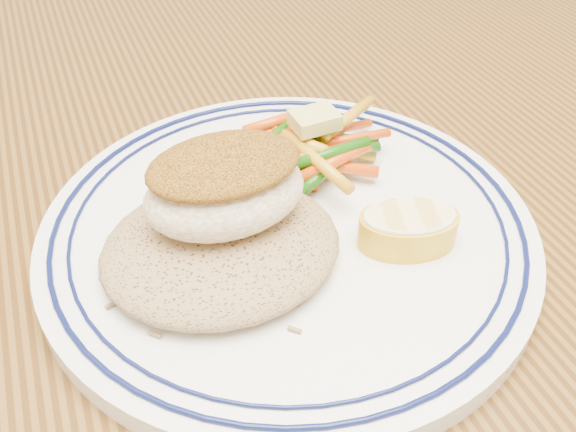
{
  "coord_description": "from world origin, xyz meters",
  "views": [
    {
      "loc": [
        -0.09,
        -0.3,
        1.01
      ],
      "look_at": [
        0.01,
        -0.04,
        0.77
      ],
      "focal_mm": 40.0,
      "sensor_mm": 36.0,
      "label": 1
    }
  ],
  "objects_px": {
    "rice_pilaf": "(221,242)",
    "lemon_wedge": "(408,227)",
    "dining_table": "(254,310)",
    "fish_fillet": "(225,186)",
    "plate": "(288,230)",
    "vegetable_pile": "(311,148)"
  },
  "relations": [
    {
      "from": "plate",
      "to": "vegetable_pile",
      "type": "relative_size",
      "value": 2.75
    },
    {
      "from": "dining_table",
      "to": "vegetable_pile",
      "type": "bearing_deg",
      "value": 10.79
    },
    {
      "from": "plate",
      "to": "rice_pilaf",
      "type": "distance_m",
      "value": 0.05
    },
    {
      "from": "vegetable_pile",
      "to": "lemon_wedge",
      "type": "xyz_separation_m",
      "value": [
        0.02,
        -0.09,
        -0.0
      ]
    },
    {
      "from": "vegetable_pile",
      "to": "lemon_wedge",
      "type": "relative_size",
      "value": 1.65
    },
    {
      "from": "plate",
      "to": "vegetable_pile",
      "type": "height_order",
      "value": "vegetable_pile"
    },
    {
      "from": "dining_table",
      "to": "plate",
      "type": "height_order",
      "value": "plate"
    },
    {
      "from": "dining_table",
      "to": "rice_pilaf",
      "type": "distance_m",
      "value": 0.14
    },
    {
      "from": "rice_pilaf",
      "to": "lemon_wedge",
      "type": "bearing_deg",
      "value": -14.77
    },
    {
      "from": "plate",
      "to": "rice_pilaf",
      "type": "height_order",
      "value": "rice_pilaf"
    },
    {
      "from": "dining_table",
      "to": "rice_pilaf",
      "type": "bearing_deg",
      "value": -122.36
    },
    {
      "from": "dining_table",
      "to": "fish_fillet",
      "type": "distance_m",
      "value": 0.16
    },
    {
      "from": "dining_table",
      "to": "fish_fillet",
      "type": "bearing_deg",
      "value": -121.81
    },
    {
      "from": "dining_table",
      "to": "lemon_wedge",
      "type": "bearing_deg",
      "value": -49.46
    },
    {
      "from": "fish_fillet",
      "to": "vegetable_pile",
      "type": "xyz_separation_m",
      "value": [
        0.07,
        0.05,
        -0.03
      ]
    },
    {
      "from": "rice_pilaf",
      "to": "fish_fillet",
      "type": "distance_m",
      "value": 0.03
    },
    {
      "from": "dining_table",
      "to": "fish_fillet",
      "type": "xyz_separation_m",
      "value": [
        -0.03,
        -0.04,
        0.15
      ]
    },
    {
      "from": "fish_fillet",
      "to": "lemon_wedge",
      "type": "bearing_deg",
      "value": -22.28
    },
    {
      "from": "rice_pilaf",
      "to": "lemon_wedge",
      "type": "xyz_separation_m",
      "value": [
        0.1,
        -0.03,
        -0.0
      ]
    },
    {
      "from": "dining_table",
      "to": "plate",
      "type": "bearing_deg",
      "value": -71.95
    },
    {
      "from": "rice_pilaf",
      "to": "vegetable_pile",
      "type": "distance_m",
      "value": 0.1
    },
    {
      "from": "fish_fillet",
      "to": "vegetable_pile",
      "type": "relative_size",
      "value": 0.85
    }
  ]
}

